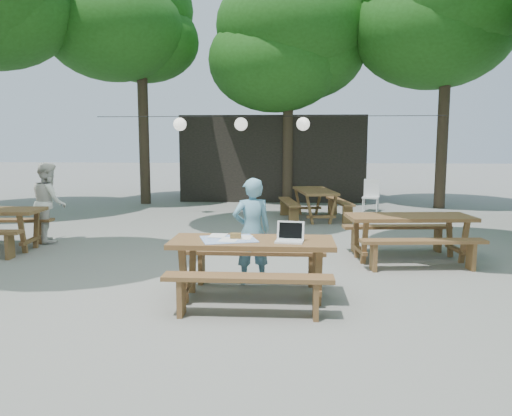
{
  "coord_description": "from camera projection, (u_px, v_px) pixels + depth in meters",
  "views": [
    {
      "loc": [
        1.06,
        -6.99,
        1.94
      ],
      "look_at": [
        0.61,
        -0.3,
        1.05
      ],
      "focal_mm": 35.0,
      "sensor_mm": 36.0,
      "label": 1
    }
  ],
  "objects": [
    {
      "name": "picnic_table_ne",
      "position": [
        409.0,
        237.0,
        8.19
      ],
      "size": [
        2.07,
        1.76,
        0.75
      ],
      "rotation": [
        0.0,
        0.0,
        0.1
      ],
      "color": "brown",
      "rests_on": "ground"
    },
    {
      "name": "pavilion",
      "position": [
        274.0,
        158.0,
        17.41
      ],
      "size": [
        6.0,
        3.0,
        2.8
      ],
      "primitive_type": "cube",
      "color": "black",
      "rests_on": "ground"
    },
    {
      "name": "second_person",
      "position": [
        49.0,
        202.0,
        9.71
      ],
      "size": [
        0.9,
        0.95,
        1.55
      ],
      "primitive_type": "imported",
      "rotation": [
        0.0,
        0.0,
        2.14
      ],
      "color": "white",
      "rests_on": "ground"
    },
    {
      "name": "picnic_table_far_e",
      "position": [
        314.0,
        204.0,
        12.59
      ],
      "size": [
        1.85,
        2.12,
        0.75
      ],
      "rotation": [
        0.0,
        0.0,
        1.73
      ],
      "color": "brown",
      "rests_on": "ground"
    },
    {
      "name": "plastic_chair",
      "position": [
        371.0,
        202.0,
        13.99
      ],
      "size": [
        0.54,
        0.54,
        0.9
      ],
      "rotation": [
        0.0,
        0.0,
        -0.27
      ],
      "color": "silver",
      "rests_on": "ground"
    },
    {
      "name": "tabletop_clutter",
      "position": [
        230.0,
        238.0,
        6.14
      ],
      "size": [
        0.78,
        0.72,
        0.08
      ],
      "color": "#3D74D1",
      "rests_on": "main_picnic_table"
    },
    {
      "name": "ground",
      "position": [
        215.0,
        277.0,
        7.24
      ],
      "size": [
        80.0,
        80.0,
        0.0
      ],
      "primitive_type": "plane",
      "color": "slate",
      "rests_on": "ground"
    },
    {
      "name": "laptop",
      "position": [
        290.0,
        236.0,
        5.99
      ],
      "size": [
        0.36,
        0.3,
        0.24
      ],
      "rotation": [
        0.0,
        0.0,
        -0.13
      ],
      "color": "white",
      "rests_on": "main_picnic_table"
    },
    {
      "name": "paper_lanterns",
      "position": [
        242.0,
        124.0,
        12.87
      ],
      "size": [
        9.0,
        0.34,
        0.38
      ],
      "color": "black",
      "rests_on": "ground"
    },
    {
      "name": "main_picnic_table",
      "position": [
        252.0,
        268.0,
        6.16
      ],
      "size": [
        2.0,
        1.58,
        0.75
      ],
      "color": "brown",
      "rests_on": "ground"
    },
    {
      "name": "woman",
      "position": [
        252.0,
        231.0,
        6.82
      ],
      "size": [
        0.61,
        0.49,
        1.46
      ],
      "primitive_type": "imported",
      "rotation": [
        0.0,
        0.0,
        3.43
      ],
      "color": "#6DA9C6",
      "rests_on": "ground"
    }
  ]
}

